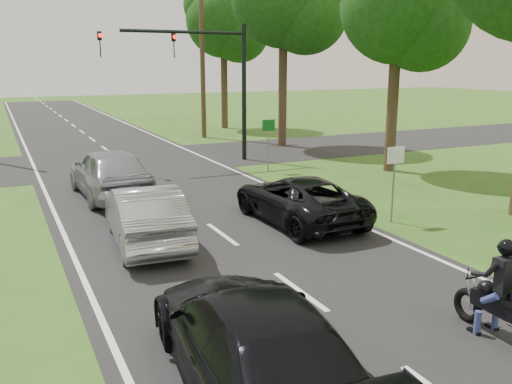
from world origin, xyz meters
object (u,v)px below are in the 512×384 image
silver_sedan (145,215)px  sign_white (395,166)px  silver_suv (110,172)px  dark_car_behind (252,339)px  sign_green (268,133)px  dark_suv (298,199)px  traffic_signal (205,68)px  motorcycle_rider (505,302)px  utility_pole_far (202,50)px

silver_sedan → sign_white: 6.80m
silver_suv → dark_car_behind: (-0.43, -11.80, -0.12)m
silver_sedan → silver_suv: size_ratio=0.89×
silver_sedan → sign_green: sign_green is taller
dark_car_behind → sign_green: 15.27m
dark_suv → sign_white: bearing=152.0°
sign_white → traffic_signal: bearing=97.0°
motorcycle_rider → sign_green: bearing=79.9°
motorcycle_rider → silver_sedan: (-3.88, 7.22, 0.06)m
dark_suv → utility_pole_far: size_ratio=0.47×
dark_car_behind → sign_green: sign_green is taller
dark_car_behind → silver_suv: bearing=-86.2°
dark_suv → sign_white: size_ratio=2.19×
sign_green → silver_suv: bearing=-165.9°
dark_suv → traffic_signal: (0.98, 9.83, 3.48)m
dark_suv → dark_car_behind: (-4.57, -6.67, 0.07)m
dark_suv → traffic_signal: 10.47m
dark_suv → sign_green: size_ratio=2.19×
utility_pole_far → sign_green: utility_pole_far is taller
silver_sedan → dark_car_behind: size_ratio=0.88×
motorcycle_rider → dark_suv: bearing=88.5°
motorcycle_rider → silver_suv: (-3.71, 12.37, 0.18)m
silver_suv → dark_car_behind: bearing=85.8°
silver_suv → dark_car_behind: silver_suv is taller
silver_sedan → silver_suv: bearing=-87.0°
dark_suv → silver_suv: size_ratio=0.95×
dark_suv → sign_white: sign_white is taller
sign_white → dark_car_behind: bearing=-141.6°
sign_white → silver_sedan: bearing=170.0°
silver_suv → utility_pole_far: bearing=-124.3°
dark_car_behind → sign_green: size_ratio=2.34×
dark_suv → traffic_signal: traffic_signal is taller
sign_green → sign_white: bearing=-91.4°
dark_suv → silver_sedan: size_ratio=1.06×
utility_pole_far → sign_white: 19.39m
utility_pole_far → sign_white: (-1.50, -19.02, -3.49)m
sign_white → utility_pole_far: bearing=85.5°
motorcycle_rider → dark_car_behind: size_ratio=0.40×
sign_white → sign_green: (0.20, 8.00, 0.00)m
silver_suv → traffic_signal: size_ratio=0.77×
motorcycle_rider → sign_green: sign_green is taller
silver_sedan → sign_green: 9.70m
utility_pole_far → silver_sedan: bearing=-114.5°
utility_pole_far → sign_green: size_ratio=4.71×
dark_car_behind → sign_white: bearing=-135.8°
motorcycle_rider → traffic_signal: (1.41, 17.06, 3.46)m
utility_pole_far → dark_car_behind: bearing=-109.0°
traffic_signal → sign_white: size_ratio=3.00×
traffic_signal → sign_green: 4.24m
sign_white → sign_green: bearing=88.6°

